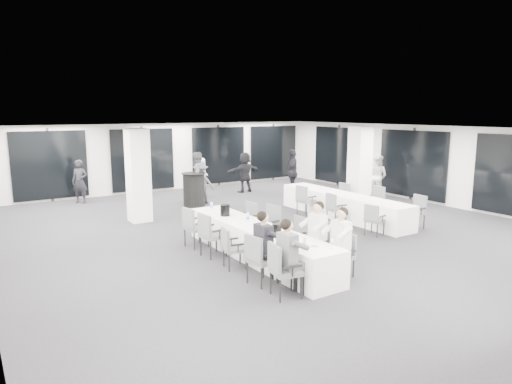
% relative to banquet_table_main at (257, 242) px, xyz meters
% --- Properties ---
extents(room, '(14.04, 16.04, 2.84)m').
position_rel_banquet_table_main_xyz_m(room, '(2.65, 2.84, 1.01)').
color(room, black).
rests_on(room, ground).
extents(column_left, '(0.60, 0.60, 2.80)m').
position_rel_banquet_table_main_xyz_m(column_left, '(-1.03, 4.93, 1.02)').
color(column_left, white).
rests_on(column_left, floor).
extents(column_right, '(0.60, 0.60, 2.80)m').
position_rel_banquet_table_main_xyz_m(column_right, '(5.97, 2.73, 1.02)').
color(column_right, white).
rests_on(column_right, floor).
extents(banquet_table_main, '(0.90, 5.00, 0.75)m').
position_rel_banquet_table_main_xyz_m(banquet_table_main, '(0.00, 0.00, 0.00)').
color(banquet_table_main, white).
rests_on(banquet_table_main, floor).
extents(banquet_table_side, '(0.90, 5.00, 0.75)m').
position_rel_banquet_table_main_xyz_m(banquet_table_side, '(4.46, 1.92, 0.00)').
color(banquet_table_side, white).
rests_on(banquet_table_side, floor).
extents(cocktail_table, '(0.85, 0.85, 1.17)m').
position_rel_banquet_table_main_xyz_m(cocktail_table, '(1.30, 6.06, 0.22)').
color(cocktail_table, black).
rests_on(cocktail_table, floor).
extents(chair_main_left_near, '(0.59, 0.63, 1.00)m').
position_rel_banquet_table_main_xyz_m(chair_main_left_near, '(-0.84, -2.09, 0.19)').
color(chair_main_left_near, '#55585D').
rests_on(chair_main_left_near, floor).
extents(chair_main_left_second, '(0.56, 0.60, 0.98)m').
position_rel_banquet_table_main_xyz_m(chair_main_left_second, '(-0.84, -1.36, 0.19)').
color(chair_main_left_second, '#55585D').
rests_on(chair_main_left_second, floor).
extents(chair_main_left_mid, '(0.53, 0.56, 0.88)m').
position_rel_banquet_table_main_xyz_m(chair_main_left_mid, '(-0.83, -0.27, 0.13)').
color(chair_main_left_mid, '#55585D').
rests_on(chair_main_left_mid, floor).
extents(chair_main_left_fourth, '(0.56, 0.61, 1.02)m').
position_rel_banquet_table_main_xyz_m(chair_main_left_fourth, '(-0.84, 0.67, 0.21)').
color(chair_main_left_fourth, '#55585D').
rests_on(chair_main_left_fourth, floor).
extents(chair_main_left_far, '(0.56, 0.61, 0.99)m').
position_rel_banquet_table_main_xyz_m(chair_main_left_far, '(-0.84, 1.55, 0.19)').
color(chair_main_left_far, '#55585D').
rests_on(chair_main_left_far, floor).
extents(chair_main_right_near, '(0.53, 0.55, 0.87)m').
position_rel_banquet_table_main_xyz_m(chair_main_right_near, '(0.82, -1.91, 0.12)').
color(chair_main_right_near, '#55585D').
rests_on(chair_main_right_near, floor).
extents(chair_main_right_second, '(0.59, 0.62, 0.97)m').
position_rel_banquet_table_main_xyz_m(chair_main_right_second, '(0.83, -1.20, 0.18)').
color(chair_main_right_second, '#55585D').
rests_on(chair_main_right_second, floor).
extents(chair_main_right_mid, '(0.48, 0.53, 0.92)m').
position_rel_banquet_table_main_xyz_m(chair_main_right_mid, '(0.83, -0.37, 0.15)').
color(chair_main_right_mid, '#55585D').
rests_on(chair_main_right_mid, floor).
extents(chair_main_right_fourth, '(0.57, 0.61, 1.00)m').
position_rel_banquet_table_main_xyz_m(chair_main_right_fourth, '(0.84, 0.72, 0.20)').
color(chair_main_right_fourth, '#55585D').
rests_on(chair_main_right_fourth, floor).
extents(chair_main_right_far, '(0.51, 0.55, 0.90)m').
position_rel_banquet_table_main_xyz_m(chair_main_right_far, '(0.83, 1.71, 0.14)').
color(chair_main_right_far, '#55585D').
rests_on(chair_main_right_far, floor).
extents(chair_side_left_near, '(0.52, 0.55, 0.86)m').
position_rel_banquet_table_main_xyz_m(chair_side_left_near, '(3.64, -0.11, 0.12)').
color(chair_side_left_near, '#55585D').
rests_on(chair_side_left_near, floor).
extents(chair_side_left_mid, '(0.50, 0.55, 0.93)m').
position_rel_banquet_table_main_xyz_m(chair_side_left_mid, '(3.63, 1.40, 0.16)').
color(chair_side_left_mid, '#55585D').
rests_on(chair_side_left_mid, floor).
extents(chair_side_left_far, '(0.55, 0.59, 0.97)m').
position_rel_banquet_table_main_xyz_m(chair_side_left_far, '(3.63, 2.79, 0.18)').
color(chair_side_left_far, '#55585D').
rests_on(chair_side_left_far, floor).
extents(chair_side_right_near, '(0.51, 0.56, 0.94)m').
position_rel_banquet_table_main_xyz_m(chair_side_right_near, '(5.30, -0.19, 0.16)').
color(chair_side_right_near, '#55585D').
rests_on(chair_side_right_near, floor).
extents(chair_side_right_mid, '(0.53, 0.58, 0.99)m').
position_rel_banquet_table_main_xyz_m(chair_side_right_mid, '(5.30, 1.36, 0.19)').
color(chair_side_right_mid, '#55585D').
rests_on(chair_side_right_mid, floor).
extents(chair_side_right_far, '(0.50, 0.54, 0.89)m').
position_rel_banquet_table_main_xyz_m(chair_side_right_far, '(5.29, 2.84, 0.13)').
color(chair_side_right_far, '#55585D').
rests_on(chair_side_right_far, floor).
extents(seated_guest_a, '(0.50, 0.38, 1.44)m').
position_rel_banquet_table_main_xyz_m(seated_guest_a, '(-0.67, -2.11, 0.44)').
color(seated_guest_a, '#4E5055').
rests_on(seated_guest_a, floor).
extents(seated_guest_b, '(0.50, 0.38, 1.44)m').
position_rel_banquet_table_main_xyz_m(seated_guest_b, '(-0.67, -1.35, 0.44)').
color(seated_guest_b, black).
rests_on(seated_guest_b, floor).
extents(seated_guest_c, '(0.50, 0.38, 1.44)m').
position_rel_banquet_table_main_xyz_m(seated_guest_c, '(0.67, -1.93, 0.44)').
color(seated_guest_c, silver).
rests_on(seated_guest_c, floor).
extents(seated_guest_d, '(0.50, 0.38, 1.44)m').
position_rel_banquet_table_main_xyz_m(seated_guest_d, '(0.67, -1.22, 0.44)').
color(seated_guest_d, silver).
rests_on(seated_guest_d, floor).
extents(standing_guest_a, '(0.73, 0.78, 1.72)m').
position_rel_banquet_table_main_xyz_m(standing_guest_a, '(2.40, 7.51, 0.48)').
color(standing_guest_a, silver).
rests_on(standing_guest_a, floor).
extents(standing_guest_b, '(1.13, 0.83, 2.12)m').
position_rel_banquet_table_main_xyz_m(standing_guest_b, '(1.54, 6.34, 0.68)').
color(standing_guest_b, '#4E5055').
rests_on(standing_guest_b, floor).
extents(standing_guest_c, '(1.26, 1.01, 1.73)m').
position_rel_banquet_table_main_xyz_m(standing_guest_c, '(1.66, 6.24, 0.49)').
color(standing_guest_c, '#4E5055').
rests_on(standing_guest_c, floor).
extents(standing_guest_d, '(1.34, 1.37, 2.09)m').
position_rel_banquet_table_main_xyz_m(standing_guest_d, '(5.41, 5.76, 0.67)').
color(standing_guest_d, black).
rests_on(standing_guest_d, floor).
extents(standing_guest_f, '(1.76, 0.77, 1.87)m').
position_rel_banquet_table_main_xyz_m(standing_guest_f, '(4.31, 7.51, 0.56)').
color(standing_guest_f, black).
rests_on(standing_guest_f, floor).
extents(standing_guest_g, '(0.84, 0.82, 1.79)m').
position_rel_banquet_table_main_xyz_m(standing_guest_g, '(-1.92, 8.78, 0.52)').
color(standing_guest_g, black).
rests_on(standing_guest_g, floor).
extents(standing_guest_h, '(0.78, 1.02, 1.87)m').
position_rel_banquet_table_main_xyz_m(standing_guest_h, '(7.97, 3.73, 0.56)').
color(standing_guest_h, silver).
rests_on(standing_guest_h, floor).
extents(ice_bucket_near, '(0.20, 0.20, 0.23)m').
position_rel_banquet_table_main_xyz_m(ice_bucket_near, '(-0.03, -0.80, 0.49)').
color(ice_bucket_near, black).
rests_on(ice_bucket_near, banquet_table_main).
extents(ice_bucket_far, '(0.24, 0.24, 0.27)m').
position_rel_banquet_table_main_xyz_m(ice_bucket_far, '(-0.09, 1.30, 0.51)').
color(ice_bucket_far, black).
rests_on(ice_bucket_far, banquet_table_main).
extents(water_bottle_a, '(0.07, 0.07, 0.21)m').
position_rel_banquet_table_main_xyz_m(water_bottle_a, '(-0.22, -1.98, 0.48)').
color(water_bottle_a, silver).
rests_on(water_bottle_a, banquet_table_main).
extents(water_bottle_b, '(0.07, 0.07, 0.21)m').
position_rel_banquet_table_main_xyz_m(water_bottle_b, '(0.06, 0.47, 0.48)').
color(water_bottle_b, silver).
rests_on(water_bottle_b, banquet_table_main).
extents(water_bottle_c, '(0.06, 0.06, 0.19)m').
position_rel_banquet_table_main_xyz_m(water_bottle_c, '(-0.04, 2.13, 0.47)').
color(water_bottle_c, silver).
rests_on(water_bottle_c, banquet_table_main).
extents(plate_a, '(0.19, 0.19, 0.03)m').
position_rel_banquet_table_main_xyz_m(plate_a, '(-0.05, -1.38, 0.39)').
color(plate_a, white).
rests_on(plate_a, banquet_table_main).
extents(plate_b, '(0.22, 0.22, 0.03)m').
position_rel_banquet_table_main_xyz_m(plate_b, '(0.05, -1.92, 0.39)').
color(plate_b, white).
rests_on(plate_b, banquet_table_main).
extents(plate_c, '(0.18, 0.18, 0.03)m').
position_rel_banquet_table_main_xyz_m(plate_c, '(-0.00, -0.62, 0.39)').
color(plate_c, white).
rests_on(plate_c, banquet_table_main).
extents(wine_glass, '(0.08, 0.08, 0.20)m').
position_rel_banquet_table_main_xyz_m(wine_glass, '(0.24, -2.21, 0.53)').
color(wine_glass, silver).
rests_on(wine_glass, banquet_table_main).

